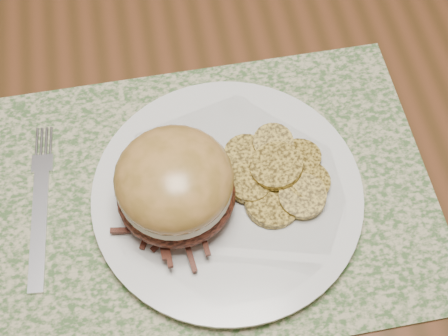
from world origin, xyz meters
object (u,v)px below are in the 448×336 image
at_px(pork_sandwich, 175,186).
at_px(dining_table, 104,130).
at_px(dinner_plate, 227,195).
at_px(fork, 40,204).

bearing_deg(pork_sandwich, dining_table, 120.22).
distance_m(dinner_plate, fork, 0.19).
height_order(dining_table, dinner_plate, dinner_plate).
xyz_separation_m(dinner_plate, pork_sandwich, (-0.05, -0.01, 0.05)).
bearing_deg(pork_sandwich, dinner_plate, 12.93).
distance_m(pork_sandwich, fork, 0.15).
bearing_deg(fork, dinner_plate, -3.23).
xyz_separation_m(dining_table, dinner_plate, (0.13, -0.16, 0.09)).
height_order(dinner_plate, pork_sandwich, pork_sandwich).
distance_m(dinner_plate, pork_sandwich, 0.07).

